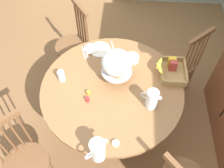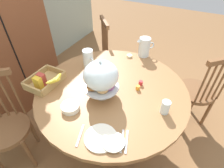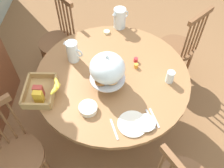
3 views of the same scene
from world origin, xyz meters
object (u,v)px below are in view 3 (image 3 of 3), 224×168
dining_table (112,89)px  windsor_chair_by_cabinet (17,156)px  cereal_basket (42,91)px  butter_dish (107,32)px  windsor_chair_near_window (58,42)px  windsor_chair_far_side (178,49)px  orange_juice_pitcher (73,52)px  pastry_stand_with_dome (107,69)px  milk_pitcher (120,19)px  china_plate_small (145,123)px  cereal_bowl (88,108)px  china_plate_large (133,124)px  drinking_glass (170,77)px

dining_table → windsor_chair_by_cabinet: windsor_chair_by_cabinet is taller
cereal_basket → butter_dish: size_ratio=5.27×
windsor_chair_near_window → butter_dish: size_ratio=16.25×
windsor_chair_far_side → orange_juice_pitcher: bearing=114.3°
butter_dish → pastry_stand_with_dome: bearing=-177.2°
orange_juice_pitcher → milk_pitcher: size_ratio=0.96×
china_plate_small → butter_dish: size_ratio=2.50×
cereal_basket → butter_dish: cereal_basket is taller
windsor_chair_by_cabinet → cereal_bowl: size_ratio=6.96×
windsor_chair_near_window → butter_dish: windsor_chair_near_window is taller
dining_table → china_plate_large: size_ratio=5.95×
dining_table → cereal_basket: size_ratio=4.14×
china_plate_large → milk_pitcher: bearing=5.1°
china_plate_large → cereal_bowl: 0.35m
windsor_chair_by_cabinet → china_plate_large: 0.95m
china_plate_large → china_plate_small: china_plate_small is taller
windsor_chair_near_window → windsor_chair_by_cabinet: (-1.33, 0.11, 0.00)m
windsor_chair_far_side → cereal_bowl: 1.36m
orange_juice_pitcher → butter_dish: orange_juice_pitcher is taller
cereal_bowl → butter_dish: 0.90m
dining_table → cereal_basket: bearing=111.9°
pastry_stand_with_dome → china_plate_large: 0.44m
cereal_basket → dining_table: bearing=-68.1°
windsor_chair_near_window → pastry_stand_with_dome: (-0.84, -0.59, 0.48)m
windsor_chair_by_cabinet → orange_juice_pitcher: windsor_chair_by_cabinet is taller
drinking_glass → butter_dish: 0.81m
cereal_bowl → dining_table: bearing=-26.0°
pastry_stand_with_dome → butter_dish: 0.68m
orange_juice_pitcher → windsor_chair_by_cabinet: bearing=153.5°
windsor_chair_near_window → cereal_bowl: (-1.08, -0.45, 0.31)m
milk_pitcher → butter_dish: (-0.10, 0.12, -0.08)m
windsor_chair_far_side → cereal_bowl: (-1.00, 0.88, 0.31)m
dining_table → milk_pitcher: 0.70m
cereal_bowl → windsor_chair_by_cabinet: bearing=114.5°
milk_pitcher → china_plate_small: 1.12m
dining_table → butter_dish: (0.54, 0.07, 0.20)m
china_plate_small → drinking_glass: 0.46m
windsor_chair_near_window → drinking_glass: windsor_chair_near_window is taller
cereal_basket → cereal_bowl: cereal_basket is taller
windsor_chair_by_cabinet → orange_juice_pitcher: 0.95m
windsor_chair_far_side → pastry_stand_with_dome: size_ratio=2.83×
china_plate_large → butter_dish: 1.04m
dining_table → cereal_bowl: size_ratio=9.34×
orange_juice_pitcher → china_plate_small: size_ratio=1.31×
windsor_chair_far_side → milk_pitcher: (-0.00, 0.65, 0.38)m
windsor_chair_near_window → orange_juice_pitcher: (-0.55, -0.28, 0.38)m
china_plate_small → windsor_chair_far_side: bearing=-22.4°
windsor_chair_far_side → milk_pitcher: bearing=90.2°
orange_juice_pitcher → china_plate_large: bearing=-141.8°
milk_pitcher → windsor_chair_by_cabinet: bearing=147.7°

